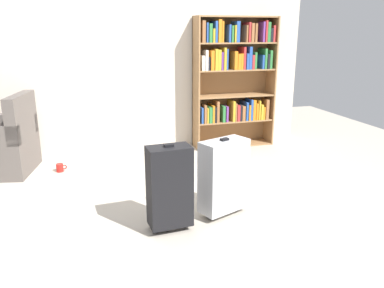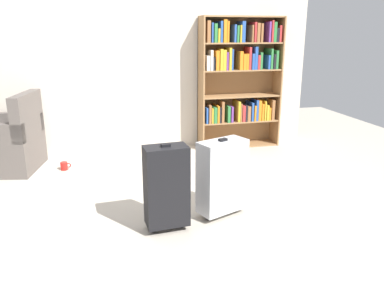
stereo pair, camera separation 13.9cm
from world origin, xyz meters
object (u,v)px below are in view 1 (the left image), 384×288
at_px(armchair, 3,146).
at_px(suitcase_black, 170,187).
at_px(bookshelf, 234,77).
at_px(suitcase_silver, 224,176).
at_px(mug, 60,168).

xyz_separation_m(armchair, suitcase_black, (1.53, -1.85, 0.06)).
xyz_separation_m(bookshelf, suitcase_black, (-1.40, -2.16, -0.59)).
distance_m(armchair, suitcase_black, 2.40).
bearing_deg(suitcase_black, bookshelf, 56.97).
bearing_deg(bookshelf, suitcase_black, -123.03).
distance_m(armchair, suitcase_silver, 2.66).
bearing_deg(bookshelf, armchair, -173.98).
height_order(armchair, suitcase_silver, armchair).
bearing_deg(mug, bookshelf, 11.70).
relative_size(armchair, suitcase_black, 1.23).
distance_m(mug, suitcase_black, 1.94).
height_order(mug, suitcase_black, suitcase_black).
height_order(bookshelf, mug, bookshelf).
bearing_deg(mug, armchair, 164.05).
xyz_separation_m(bookshelf, suitcase_silver, (-0.89, -2.02, -0.61)).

